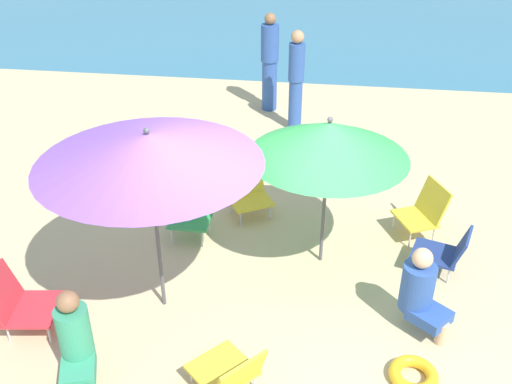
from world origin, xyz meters
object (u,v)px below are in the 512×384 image
at_px(beach_chair_a, 20,302).
at_px(person_a, 296,79).
at_px(beach_chair_e, 191,213).
at_px(person_b, 421,291).
at_px(umbrella_purple, 148,149).
at_px(beach_chair_f, 229,372).
at_px(umbrella_green, 329,140).
at_px(beach_chair_d, 445,251).
at_px(swim_ring, 413,375).
at_px(beach_chair_c, 424,210).
at_px(person_c, 270,62).
at_px(person_d, 75,340).
at_px(beach_chair_b, 247,190).

relative_size(beach_chair_a, person_a, 0.39).
distance_m(beach_chair_e, person_b, 2.93).
distance_m(umbrella_purple, beach_chair_f, 2.11).
bearing_deg(umbrella_purple, beach_chair_a, -157.43).
bearing_deg(umbrella_green, beach_chair_d, -1.47).
xyz_separation_m(beach_chair_e, swim_ring, (2.54, -2.00, -0.26)).
xyz_separation_m(umbrella_purple, person_a, (1.00, 4.72, -0.96)).
relative_size(umbrella_purple, beach_chair_a, 3.20).
bearing_deg(beach_chair_a, umbrella_green, 20.05).
height_order(beach_chair_c, beach_chair_d, beach_chair_c).
height_order(person_c, person_d, person_c).
xyz_separation_m(beach_chair_a, beach_chair_f, (2.20, -0.53, -0.07)).
height_order(beach_chair_e, person_c, person_c).
xyz_separation_m(beach_chair_c, person_c, (-2.37, 3.82, 0.52)).
distance_m(beach_chair_e, beach_chair_f, 2.55).
bearing_deg(beach_chair_d, person_c, -43.16).
bearing_deg(person_d, beach_chair_f, 72.03).
bearing_deg(umbrella_green, beach_chair_f, -108.94).
bearing_deg(beach_chair_d, person_a, -44.19).
xyz_separation_m(beach_chair_f, person_d, (-1.36, -0.05, 0.23)).
height_order(umbrella_purple, beach_chair_c, umbrella_purple).
bearing_deg(person_d, person_a, 146.11).
bearing_deg(beach_chair_c, person_d, 16.23).
bearing_deg(umbrella_green, person_c, 104.35).
bearing_deg(umbrella_purple, person_b, 0.31).
relative_size(beach_chair_d, beach_chair_e, 1.21).
xyz_separation_m(beach_chair_b, person_d, (-1.05, -3.05, 0.16)).
relative_size(beach_chair_c, beach_chair_f, 0.90).
xyz_separation_m(umbrella_purple, beach_chair_f, (0.90, -1.07, -1.58)).
relative_size(beach_chair_f, person_a, 0.46).
bearing_deg(beach_chair_b, beach_chair_f, -23.73).
height_order(beach_chair_a, person_b, person_b).
bearing_deg(swim_ring, umbrella_purple, 164.83).
height_order(beach_chair_a, person_a, person_a).
bearing_deg(swim_ring, umbrella_green, 118.46).
xyz_separation_m(umbrella_green, beach_chair_c, (1.22, 0.69, -1.20)).
relative_size(umbrella_green, beach_chair_f, 2.35).
relative_size(umbrella_purple, beach_chair_e, 3.72).
xyz_separation_m(umbrella_green, beach_chair_d, (1.39, -0.04, -1.27)).
height_order(person_a, person_b, person_a).
bearing_deg(person_d, umbrella_green, 115.81).
xyz_separation_m(beach_chair_b, beach_chair_f, (0.30, -3.01, -0.07)).
bearing_deg(beach_chair_c, beach_chair_a, 4.12).
distance_m(beach_chair_f, person_d, 1.38).
xyz_separation_m(person_a, person_d, (-1.45, -5.83, -0.39)).
bearing_deg(beach_chair_e, umbrella_purple, 0.49).
distance_m(person_a, person_c, 0.97).
distance_m(beach_chair_c, beach_chair_f, 3.38).
xyz_separation_m(beach_chair_e, person_c, (0.46, 4.20, 0.57)).
xyz_separation_m(person_a, person_b, (1.62, -4.70, -0.42)).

